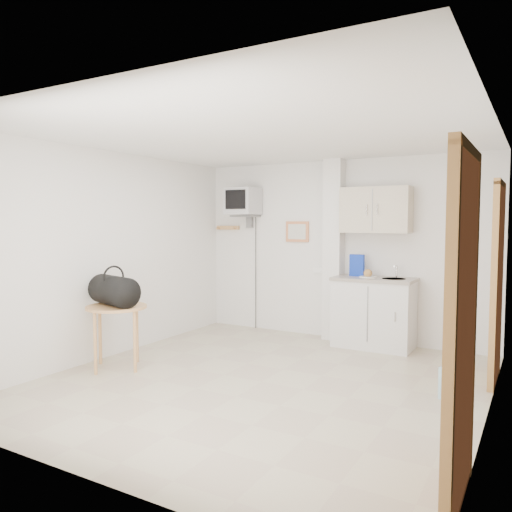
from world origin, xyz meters
The scene contains 7 objects.
ground centered at (0.00, 0.00, 0.00)m, with size 4.50×4.50×0.00m, color #B7AC90.
room_envelope centered at (0.24, 0.09, 1.54)m, with size 4.24×4.54×2.55m.
kitchenette centered at (0.57, 2.00, 0.80)m, with size 1.03×0.58×2.10m.
crt_television centered at (-1.45, 2.02, 1.94)m, with size 0.44×0.45×2.15m.
round_table centered at (-1.65, -0.38, 0.62)m, with size 0.67×0.67×0.71m.
duffel_bag centered at (-1.68, -0.39, 0.88)m, with size 0.68×0.50×0.45m.
water_bottle centered at (1.71, 0.42, 0.15)m, with size 0.11×0.11×0.33m.
Camera 1 is at (2.45, -4.40, 1.65)m, focal length 35.00 mm.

